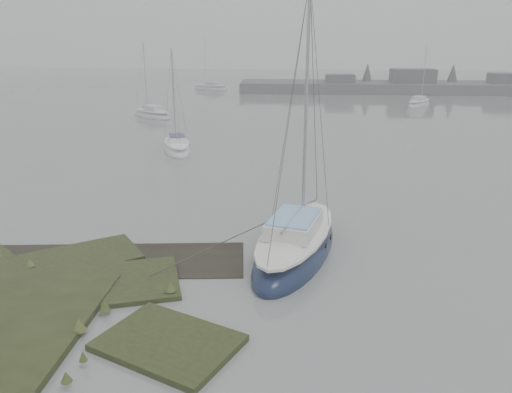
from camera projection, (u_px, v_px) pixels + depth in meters
name	position (u px, v px, depth m)	size (l,w,h in m)	color
ground	(250.00, 132.00, 42.17)	(160.00, 160.00, 0.00)	slate
far_shoreline	(460.00, 87.00, 70.19)	(60.00, 8.00, 4.15)	#4C4F51
sailboat_main	(296.00, 246.00, 18.68)	(4.26, 7.81, 10.49)	#101934
sailboat_white	(177.00, 148.00, 35.26)	(3.36, 5.62, 7.53)	silver
sailboat_far_a	(152.00, 115.00, 49.52)	(5.38, 4.80, 7.69)	#AEB4B8
sailboat_far_b	(419.00, 104.00, 57.47)	(4.22, 5.19, 7.21)	silver
sailboat_far_c	(211.00, 88.00, 73.98)	(5.83, 3.57, 7.81)	#B5B9C0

